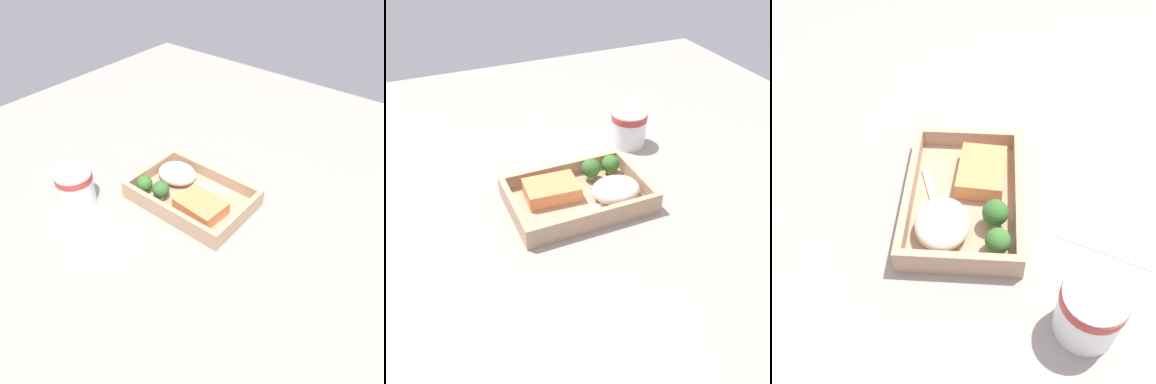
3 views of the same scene
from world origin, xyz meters
TOP-DOWN VIEW (x-y plane):
  - ground_plane at (0.00, 0.00)cm, footprint 160.00×160.00cm
  - takeout_tray at (0.00, 0.00)cm, footprint 27.35×18.42cm
  - tray_rim at (0.00, 0.00)cm, footprint 27.35×18.42cm
  - salmon_fillet at (-4.62, 2.65)cm, footprint 10.98×8.29cm
  - mashed_potatoes at (6.92, -2.80)cm, footprint 9.77×8.26cm
  - broccoli_floret_1 at (5.07, 4.98)cm, footprint 4.00×4.00cm
  - broccoli_floret_2 at (9.87, 5.42)cm, footprint 3.80×3.80cm
  - fork at (2.61, -4.21)cm, footprint 15.53×6.48cm
  - paper_cup at (20.41, 16.90)cm, footprint 8.42×8.42cm
  - receipt_slip at (4.30, 22.90)cm, footprint 14.33×17.35cm

SIDE VIEW (x-z plane):
  - ground_plane at x=0.00cm, z-range -2.00..0.00cm
  - receipt_slip at x=4.30cm, z-range 0.00..0.24cm
  - takeout_tray at x=0.00cm, z-range 0.00..1.20cm
  - fork at x=2.61cm, z-range 1.20..1.64cm
  - tray_rim at x=0.00cm, z-range 1.20..4.27cm
  - salmon_fillet at x=-4.62cm, z-range 1.20..4.28cm
  - mashed_potatoes at x=6.92cm, z-range 1.20..5.18cm
  - broccoli_floret_2 at x=9.87cm, z-range 1.37..5.69cm
  - broccoli_floret_1 at x=5.07cm, z-range 1.51..6.38cm
  - paper_cup at x=20.41cm, z-range 0.49..8.89cm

